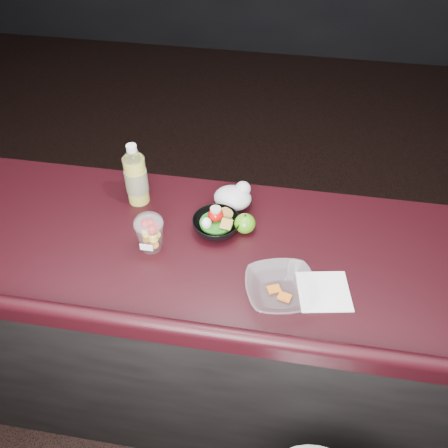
{
  "coord_description": "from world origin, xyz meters",
  "views": [
    {
      "loc": [
        0.25,
        -0.85,
        2.26
      ],
      "look_at": [
        0.05,
        0.33,
        1.1
      ],
      "focal_mm": 40.0,
      "sensor_mm": 36.0,
      "label": 1
    }
  ],
  "objects_px": {
    "fruit_cup": "(150,232)",
    "green_apple": "(245,223)",
    "snack_bowl": "(216,224)",
    "takeout_bowl": "(280,290)",
    "lemonade_bottle": "(136,178)"
  },
  "relations": [
    {
      "from": "fruit_cup",
      "to": "green_apple",
      "type": "xyz_separation_m",
      "value": [
        0.3,
        0.13,
        -0.04
      ]
    },
    {
      "from": "fruit_cup",
      "to": "green_apple",
      "type": "relative_size",
      "value": 1.81
    },
    {
      "from": "green_apple",
      "to": "takeout_bowl",
      "type": "distance_m",
      "value": 0.3
    },
    {
      "from": "green_apple",
      "to": "snack_bowl",
      "type": "xyz_separation_m",
      "value": [
        -0.1,
        -0.01,
        -0.0
      ]
    },
    {
      "from": "snack_bowl",
      "to": "green_apple",
      "type": "bearing_deg",
      "value": 8.35
    },
    {
      "from": "takeout_bowl",
      "to": "fruit_cup",
      "type": "bearing_deg",
      "value": 163.42
    },
    {
      "from": "takeout_bowl",
      "to": "snack_bowl",
      "type": "bearing_deg",
      "value": 134.54
    },
    {
      "from": "fruit_cup",
      "to": "takeout_bowl",
      "type": "xyz_separation_m",
      "value": [
        0.45,
        -0.13,
        -0.05
      ]
    },
    {
      "from": "snack_bowl",
      "to": "takeout_bowl",
      "type": "xyz_separation_m",
      "value": [
        0.25,
        -0.25,
        -0.0
      ]
    },
    {
      "from": "fruit_cup",
      "to": "green_apple",
      "type": "distance_m",
      "value": 0.33
    },
    {
      "from": "snack_bowl",
      "to": "takeout_bowl",
      "type": "distance_m",
      "value": 0.35
    },
    {
      "from": "fruit_cup",
      "to": "takeout_bowl",
      "type": "relative_size",
      "value": 0.53
    },
    {
      "from": "lemonade_bottle",
      "to": "snack_bowl",
      "type": "relative_size",
      "value": 1.24
    },
    {
      "from": "lemonade_bottle",
      "to": "snack_bowl",
      "type": "bearing_deg",
      "value": -19.49
    },
    {
      "from": "lemonade_bottle",
      "to": "takeout_bowl",
      "type": "height_order",
      "value": "lemonade_bottle"
    }
  ]
}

